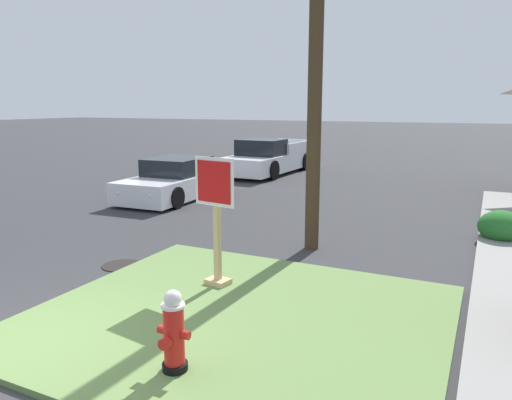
{
  "coord_description": "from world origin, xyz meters",
  "views": [
    {
      "loc": [
        4.82,
        -3.57,
        2.86
      ],
      "look_at": [
        1.54,
        3.21,
        1.38
      ],
      "focal_mm": 34.1,
      "sensor_mm": 36.0,
      "label": 1
    }
  ],
  "objects_px": {
    "stop_sign": "(216,224)",
    "parked_sedan_white": "(175,181)",
    "fire_hydrant": "(174,333)",
    "pickup_truck_white": "(269,159)",
    "manhole_cover": "(122,265)"
  },
  "relations": [
    {
      "from": "stop_sign",
      "to": "parked_sedan_white",
      "type": "relative_size",
      "value": 0.48
    },
    {
      "from": "fire_hydrant",
      "to": "pickup_truck_white",
      "type": "distance_m",
      "value": 15.67
    },
    {
      "from": "stop_sign",
      "to": "pickup_truck_white",
      "type": "distance_m",
      "value": 13.15
    },
    {
      "from": "fire_hydrant",
      "to": "manhole_cover",
      "type": "xyz_separation_m",
      "value": [
        -2.99,
        2.6,
        -0.5
      ]
    },
    {
      "from": "stop_sign",
      "to": "pickup_truck_white",
      "type": "bearing_deg",
      "value": 110.87
    },
    {
      "from": "stop_sign",
      "to": "parked_sedan_white",
      "type": "bearing_deg",
      "value": 129.84
    },
    {
      "from": "parked_sedan_white",
      "to": "manhole_cover",
      "type": "bearing_deg",
      "value": -63.53
    },
    {
      "from": "fire_hydrant",
      "to": "pickup_truck_white",
      "type": "xyz_separation_m",
      "value": [
        -5.55,
        14.66,
        0.11
      ]
    },
    {
      "from": "stop_sign",
      "to": "fire_hydrant",
      "type": "bearing_deg",
      "value": -69.95
    },
    {
      "from": "fire_hydrant",
      "to": "stop_sign",
      "type": "relative_size",
      "value": 0.45
    },
    {
      "from": "stop_sign",
      "to": "pickup_truck_white",
      "type": "height_order",
      "value": "stop_sign"
    },
    {
      "from": "fire_hydrant",
      "to": "parked_sedan_white",
      "type": "bearing_deg",
      "value": 125.02
    },
    {
      "from": "manhole_cover",
      "to": "pickup_truck_white",
      "type": "relative_size",
      "value": 0.13
    },
    {
      "from": "parked_sedan_white",
      "to": "pickup_truck_white",
      "type": "height_order",
      "value": "pickup_truck_white"
    },
    {
      "from": "fire_hydrant",
      "to": "stop_sign",
      "type": "bearing_deg",
      "value": 110.05
    }
  ]
}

